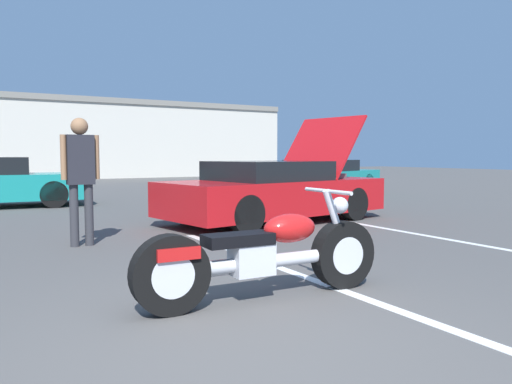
{
  "coord_description": "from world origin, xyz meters",
  "views": [
    {
      "loc": [
        -1.46,
        -2.64,
        1.27
      ],
      "look_at": [
        1.74,
        2.92,
        0.8
      ],
      "focal_mm": 35.0,
      "sensor_mm": 36.0,
      "label": 1
    }
  ],
  "objects": [
    {
      "name": "motorcycle",
      "position": [
        0.76,
        1.08,
        0.39
      ],
      "size": [
        2.38,
        0.7,
        0.96
      ],
      "rotation": [
        0.0,
        0.0,
        -0.03
      ],
      "color": "black",
      "rests_on": "ground"
    },
    {
      "name": "spectator_near_motorcycle",
      "position": [
        -0.12,
        4.6,
        1.07
      ],
      "size": [
        0.52,
        0.24,
        1.79
      ],
      "color": "#333338",
      "rests_on": "ground"
    },
    {
      "name": "ground_plane",
      "position": [
        0.0,
        0.0,
        0.0
      ],
      "size": [
        80.0,
        80.0,
        0.0
      ],
      "primitive_type": "plane",
      "color": "#514F4C"
    },
    {
      "name": "far_building",
      "position": [
        0.0,
        26.94,
        2.34
      ],
      "size": [
        32.0,
        4.2,
        4.4
      ],
      "color": "beige",
      "rests_on": "ground"
    },
    {
      "name": "parking_stripe_back",
      "position": [
        4.78,
        1.95,
        0.0
      ],
      "size": [
        0.12,
        5.52,
        0.01
      ],
      "primitive_type": "cube",
      "color": "white",
      "rests_on": "ground"
    },
    {
      "name": "parking_stripe_middle",
      "position": [
        1.55,
        1.95,
        0.0
      ],
      "size": [
        0.12,
        5.52,
        0.01
      ],
      "primitive_type": "cube",
      "color": "white",
      "rests_on": "ground"
    },
    {
      "name": "parked_car_right_row",
      "position": [
        8.21,
        9.92,
        0.56
      ],
      "size": [
        4.48,
        3.27,
        1.13
      ],
      "rotation": [
        0.0,
        0.0,
        0.37
      ],
      "color": "teal",
      "rests_on": "ground"
    },
    {
      "name": "show_car_hood_open",
      "position": [
        3.6,
        5.43,
        0.59
      ],
      "size": [
        4.63,
        2.59,
        2.07
      ],
      "rotation": [
        0.0,
        0.0,
        0.17
      ],
      "color": "red",
      "rests_on": "ground"
    }
  ]
}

